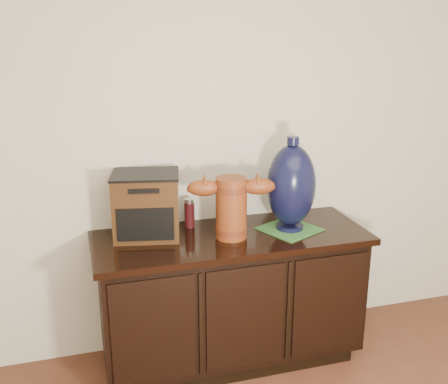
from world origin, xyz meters
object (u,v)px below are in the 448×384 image
object	(u,v)px
spray_can	(189,213)
tv_radio	(146,205)
terracotta_vessel	(231,204)
sideboard	(231,297)
lamp_base	(291,186)

from	to	relation	value
spray_can	tv_radio	bearing A→B (deg)	-164.65
terracotta_vessel	spray_can	distance (m)	0.29
terracotta_vessel	sideboard	bearing A→B (deg)	82.52
terracotta_vessel	spray_can	xyz separation A→B (m)	(-0.18, 0.21, -0.10)
tv_radio	spray_can	bearing A→B (deg)	26.68
sideboard	lamp_base	distance (m)	0.70
terracotta_vessel	tv_radio	distance (m)	0.44
tv_radio	spray_can	xyz separation A→B (m)	(0.24, 0.07, -0.09)
terracotta_vessel	spray_can	world-z (taller)	terracotta_vessel
lamp_base	spray_can	bearing A→B (deg)	159.22
sideboard	terracotta_vessel	size ratio (longest dim) A/B	3.18
lamp_base	tv_radio	bearing A→B (deg)	170.34
sideboard	spray_can	bearing A→B (deg)	136.26
sideboard	tv_radio	bearing A→B (deg)	165.33
sideboard	tv_radio	distance (m)	0.70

